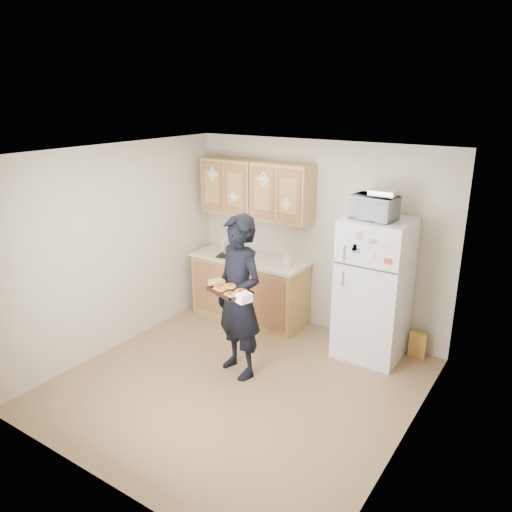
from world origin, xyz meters
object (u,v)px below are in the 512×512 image
object	(u,v)px
refrigerator	(374,289)
dish_rack	(235,250)
microwave	(374,207)
person	(239,297)
baking_tray	(230,292)

from	to	relation	value
refrigerator	dish_rack	size ratio (longest dim) A/B	3.94
refrigerator	microwave	world-z (taller)	microwave
person	dish_rack	bearing A→B (deg)	145.58
baking_tray	dish_rack	size ratio (longest dim) A/B	0.97
microwave	person	bearing A→B (deg)	-125.90
refrigerator	person	size ratio (longest dim) A/B	0.92
baking_tray	microwave	size ratio (longest dim) A/B	0.86
person	baking_tray	bearing A→B (deg)	-53.71
person	microwave	world-z (taller)	microwave
baking_tray	microwave	world-z (taller)	microwave
person	baking_tray	size ratio (longest dim) A/B	4.43
microwave	refrigerator	bearing A→B (deg)	48.25
person	refrigerator	bearing A→B (deg)	66.56
person	dish_rack	world-z (taller)	person
person	dish_rack	xyz separation A→B (m)	(-0.92, 1.20, 0.06)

